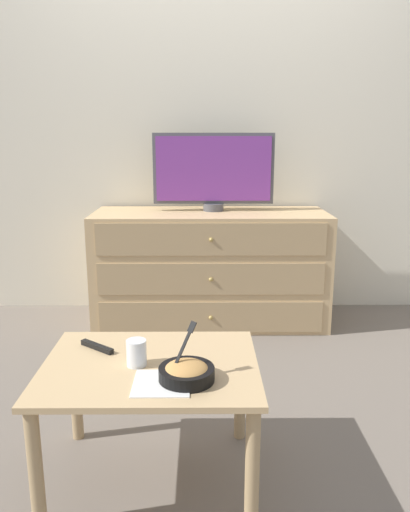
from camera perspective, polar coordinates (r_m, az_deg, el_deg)
ground_plane at (r=3.55m, az=0.51°, el=-5.65°), size 12.00×12.00×0.00m
wall_back at (r=3.38m, az=0.55°, el=15.78°), size 12.00×0.05×2.60m
dresser at (r=3.17m, az=0.59°, el=-1.33°), size 1.45×0.54×0.71m
tv at (r=3.13m, az=0.97°, el=9.76°), size 0.75×0.13×0.48m
coffee_table at (r=1.74m, az=-6.22°, el=-14.28°), size 0.72×0.55×0.43m
takeout_bowl at (r=1.58m, az=-2.12°, el=-13.15°), size 0.17×0.17×0.17m
drink_cup at (r=1.69m, az=-7.83°, el=-11.08°), size 0.07×0.07×0.09m
napkin at (r=1.58m, az=-4.97°, el=-14.28°), size 0.18×0.18×0.00m
remote_control at (r=1.84m, az=-12.23°, el=-10.10°), size 0.13×0.11×0.02m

